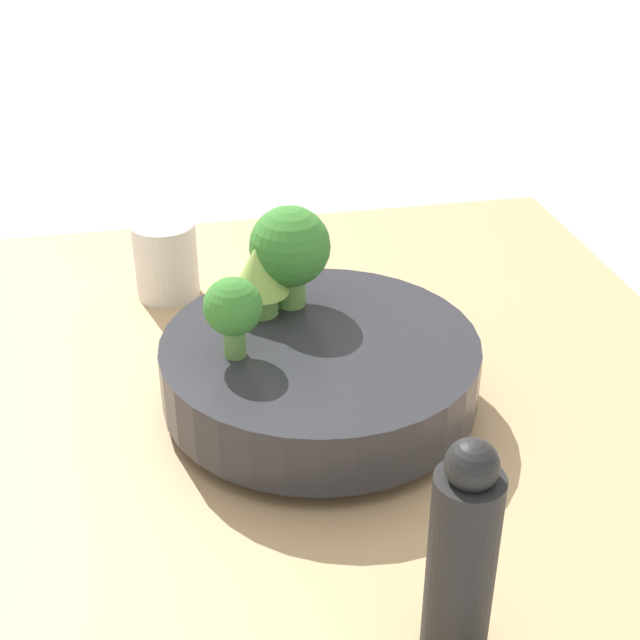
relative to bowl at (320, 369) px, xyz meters
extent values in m
plane|color=silver|center=(0.03, -0.04, -0.09)|extent=(6.00, 6.00, 0.00)
cube|color=tan|center=(0.03, -0.04, -0.06)|extent=(0.82, 0.76, 0.05)
cylinder|color=#28282D|center=(0.00, 0.00, -0.03)|extent=(0.12, 0.12, 0.01)
cylinder|color=#28282D|center=(0.00, 0.00, 0.00)|extent=(0.27, 0.27, 0.05)
cylinder|color=#6BA34C|center=(0.04, -0.06, 0.04)|extent=(0.03, 0.03, 0.02)
cone|color=#93B751|center=(0.04, -0.06, 0.08)|extent=(0.05, 0.05, 0.05)
cylinder|color=#609347|center=(0.07, 0.01, 0.04)|extent=(0.02, 0.02, 0.03)
sphere|color=#387A2D|center=(0.07, 0.01, 0.07)|extent=(0.05, 0.05, 0.05)
cylinder|color=#6BA34C|center=(0.01, -0.07, 0.04)|extent=(0.03, 0.03, 0.03)
sphere|color=#387A2D|center=(0.01, -0.07, 0.09)|extent=(0.07, 0.07, 0.07)
cylinder|color=silver|center=(0.12, -0.24, 0.00)|extent=(0.07, 0.07, 0.08)
cylinder|color=black|center=(-0.03, 0.26, 0.03)|extent=(0.04, 0.04, 0.13)
sphere|color=black|center=(-0.03, 0.26, 0.10)|extent=(0.03, 0.03, 0.03)
camera|label=1|loc=(0.13, 0.62, 0.41)|focal=50.00mm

